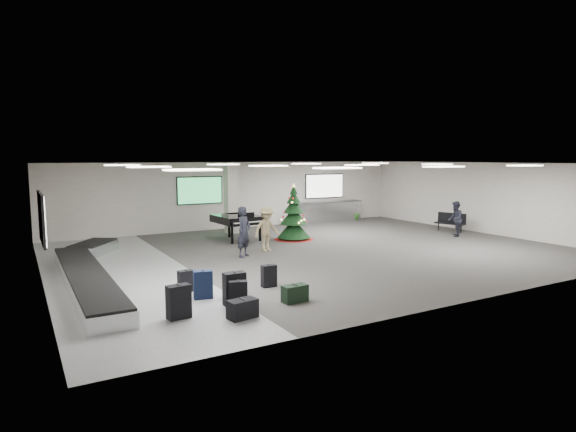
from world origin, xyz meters
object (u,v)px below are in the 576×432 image
potted_plant_right (355,212)px  traveler_b (267,229)px  pink_suitcase (231,285)px  traveler_bench (455,219)px  traveler_a (244,232)px  baggage_carousel (88,271)px  christmas_tree (294,220)px  bench (451,221)px  potted_plant_left (289,217)px  grand_piano (238,219)px  service_counter (327,212)px

potted_plant_right → traveler_b: bearing=-146.4°
pink_suitcase → traveler_bench: size_ratio=0.42×
traveler_a → traveler_b: bearing=-8.9°
baggage_carousel → christmas_tree: christmas_tree is taller
christmas_tree → traveler_a: (-3.29, -2.21, 0.06)m
bench → potted_plant_left: potted_plant_left is taller
baggage_carousel → traveler_bench: 14.89m
traveler_bench → traveler_b: bearing=-50.0°
traveler_a → traveler_bench: size_ratio=1.13×
pink_suitcase → traveler_a: traveler_a is taller
pink_suitcase → potted_plant_left: bearing=65.4°
pink_suitcase → potted_plant_left: potted_plant_left is taller
christmas_tree → traveler_a: size_ratio=1.35×
grand_piano → bench: (9.55, -2.76, -0.38)m
traveler_a → potted_plant_left: 7.98m
potted_plant_left → bench: bearing=-45.0°
traveler_bench → potted_plant_left: traveler_bench is taller
traveler_a → potted_plant_left: traveler_a is taller
service_counter → pink_suitcase: size_ratio=6.24×
service_counter → potted_plant_right: bearing=-4.9°
pink_suitcase → traveler_a: size_ratio=0.37×
traveler_bench → potted_plant_right: 6.67m
service_counter → traveler_a: traveler_a is taller
baggage_carousel → potted_plant_left: 12.25m
potted_plant_left → potted_plant_right: bearing=0.2°
grand_piano → potted_plant_left: 4.90m
pink_suitcase → potted_plant_left: size_ratio=0.74×
traveler_b → service_counter: bearing=33.8°
service_counter → potted_plant_right: size_ratio=4.45×
traveler_a → traveler_b: size_ratio=1.06×
service_counter → traveler_bench: bearing=-73.3°
potted_plant_left → baggage_carousel: bearing=-147.6°
baggage_carousel → traveler_bench: traveler_bench is taller
grand_piano → christmas_tree: bearing=-30.5°
grand_piano → traveler_bench: traveler_bench is taller
baggage_carousel → potted_plant_left: (10.34, 6.57, 0.23)m
christmas_tree → service_counter: bearing=41.9°
baggage_carousel → bench: bench is taller
traveler_bench → pink_suitcase: bearing=-25.4°
christmas_tree → traveler_bench: size_ratio=1.53×
service_counter → pink_suitcase: 14.57m
bench → service_counter: bearing=100.4°
baggage_carousel → grand_piano: (6.33, 3.79, 0.65)m
christmas_tree → traveler_bench: bearing=-23.7°
traveler_bench → grand_piano: bearing=-66.8°
christmas_tree → traveler_a: bearing=-146.1°
pink_suitcase → potted_plant_right: bearing=52.9°
christmas_tree → traveler_bench: christmas_tree is taller
christmas_tree → grand_piano: bearing=153.8°
service_counter → bench: 6.47m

